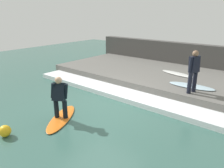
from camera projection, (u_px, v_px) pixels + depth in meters
The scene contains 10 objects.
ground_plane at pixel (102, 107), 7.59m from camera, with size 28.00×28.00×0.00m, color #386056.
concrete_ledge at pixel (157, 76), 10.42m from camera, with size 4.40×9.89×0.44m, color #66635E.
back_wall at pixel (180, 57), 12.03m from camera, with size 0.50×10.38×1.56m, color #474442.
wave_foam_crest at pixel (124, 94), 8.49m from camera, with size 0.99×9.39×0.18m, color white.
surfboard_riding at pixel (61, 118), 6.72m from camera, with size 1.90×1.44×0.06m.
surfer_riding at pixel (60, 96), 6.49m from camera, with size 0.54×0.54×1.30m.
surfer_waiting_near at pixel (194, 69), 7.45m from camera, with size 0.50×0.33×1.49m.
surfboard_waiting_near at pixel (191, 86), 8.29m from camera, with size 0.73×1.75×0.06m.
surfboard_spare at pixel (178, 74), 9.89m from camera, with size 0.81×1.82×0.06m.
marker_buoy at pixel (5, 131), 5.75m from camera, with size 0.32×0.32×0.32m, color yellow.
Camera 1 is at (-5.13, -4.70, 3.15)m, focal length 35.00 mm.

